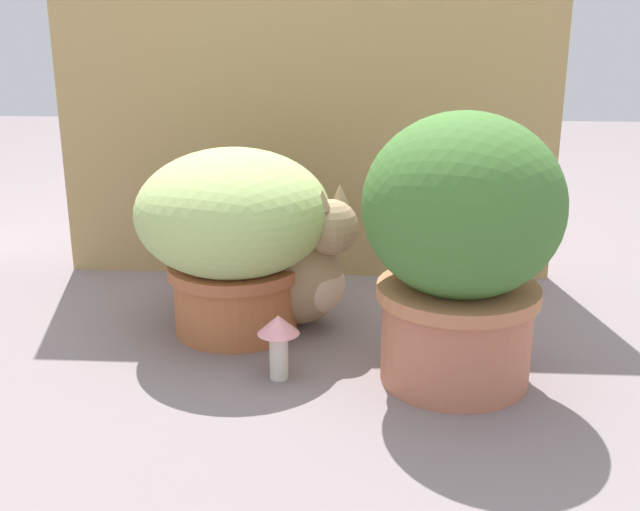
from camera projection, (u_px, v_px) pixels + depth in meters
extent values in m
plane|color=slate|center=(286.00, 348.00, 1.57)|extent=(6.00, 6.00, 0.00)
cube|color=tan|center=(306.00, 104.00, 1.87)|extent=(1.17, 0.03, 0.83)
cylinder|color=#B7673C|center=(236.00, 296.00, 1.64)|extent=(0.25, 0.25, 0.14)
cylinder|color=#B9643F|center=(235.00, 269.00, 1.62)|extent=(0.27, 0.27, 0.02)
ellipsoid|color=#ABC671|center=(233.00, 212.00, 1.59)|extent=(0.39, 0.39, 0.25)
cylinder|color=#BC7053|center=(456.00, 333.00, 1.42)|extent=(0.26, 0.26, 0.18)
cylinder|color=#BE764E|center=(458.00, 292.00, 1.40)|extent=(0.28, 0.28, 0.02)
ellipsoid|color=#40702E|center=(463.00, 206.00, 1.35)|extent=(0.34, 0.34, 0.32)
ellipsoid|color=tan|center=(287.00, 272.00, 1.67)|extent=(0.31, 0.28, 0.22)
ellipsoid|color=beige|center=(326.00, 286.00, 1.62)|extent=(0.11, 0.12, 0.11)
sphere|color=tan|center=(331.00, 227.00, 1.57)|extent=(0.15, 0.15, 0.11)
cone|color=tan|center=(340.00, 194.00, 1.58)|extent=(0.05, 0.05, 0.04)
cone|color=tan|center=(322.00, 200.00, 1.53)|extent=(0.05, 0.05, 0.04)
cylinder|color=tan|center=(257.00, 294.00, 1.79)|extent=(0.18, 0.13, 0.07)
cylinder|color=silver|center=(280.00, 356.00, 1.44)|extent=(0.03, 0.03, 0.09)
cone|color=pink|center=(279.00, 324.00, 1.42)|extent=(0.08, 0.08, 0.03)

